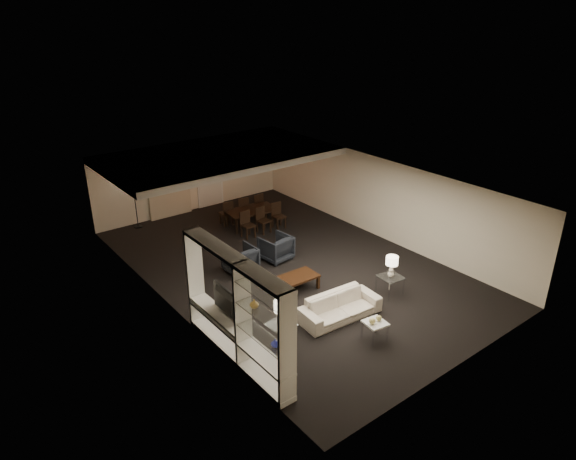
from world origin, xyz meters
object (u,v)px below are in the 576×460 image
(table_lamp_left, at_px, (281,313))
(floor_lamp, at_px, (135,200))
(sofa, at_px, (340,307))
(chair_nl, at_px, (248,225))
(coffee_table, at_px, (297,283))
(armchair_left, at_px, (240,260))
(vase_blue, at_px, (275,343))
(chair_fm, at_px, (241,208))
(vase_amber, at_px, (254,304))
(chair_nm, at_px, (264,220))
(television, at_px, (223,303))
(dining_table, at_px, (252,218))
(pendant_light, at_px, (228,169))
(table_lamp_right, at_px, (391,267))
(side_table_left, at_px, (281,334))
(chair_fl, at_px, (226,213))
(armchair_right, at_px, (276,248))
(side_table_right, at_px, (390,285))
(floor_speaker, at_px, (249,306))
(chair_nr, at_px, (279,216))
(marble_table, at_px, (375,331))
(chair_fr, at_px, (256,205))

(table_lamp_left, height_order, floor_lamp, floor_lamp)
(sofa, xyz_separation_m, chair_nl, (0.82, 5.06, 0.13))
(coffee_table, bearing_deg, armchair_left, 109.44)
(vase_blue, relative_size, chair_fm, 0.19)
(vase_amber, bearing_deg, chair_nm, 53.50)
(table_lamp_left, distance_m, television, 1.22)
(television, bearing_deg, dining_table, -39.19)
(vase_blue, xyz_separation_m, vase_amber, (0.00, 0.64, 0.51))
(pendant_light, xyz_separation_m, chair_nl, (-0.09, -1.20, -1.50))
(table_lamp_right, height_order, chair_nm, table_lamp_right)
(side_table_left, relative_size, vase_amber, 3.07)
(coffee_table, height_order, television, television)
(table_lamp_left, xyz_separation_m, dining_table, (3.12, 5.71, -0.50))
(chair_fl, bearing_deg, vase_blue, 67.65)
(pendant_light, height_order, dining_table, pendant_light)
(armchair_right, bearing_deg, table_lamp_left, 48.81)
(chair_nl, height_order, chair_nm, same)
(coffee_table, height_order, table_lamp_right, table_lamp_right)
(side_table_left, bearing_deg, vase_blue, -131.05)
(armchair_left, height_order, television, television)
(side_table_right, relative_size, dining_table, 0.33)
(table_lamp_left, relative_size, chair_nl, 0.66)
(dining_table, distance_m, chair_fm, 0.66)
(armchair_right, xyz_separation_m, table_lamp_right, (1.10, -3.30, 0.42))
(dining_table, xyz_separation_m, chair_nm, (0.00, -0.65, 0.14))
(side_table_right, height_order, chair_fl, chair_fl)
(armchair_right, relative_size, side_table_left, 1.49)
(armchair_right, distance_m, chair_fl, 3.06)
(vase_blue, height_order, dining_table, vase_blue)
(side_table_left, height_order, dining_table, dining_table)
(armchair_left, bearing_deg, sofa, 99.79)
(armchair_right, height_order, table_lamp_left, table_lamp_left)
(floor_speaker, bearing_deg, pendant_light, 68.02)
(side_table_right, distance_m, chair_fm, 6.36)
(pendant_light, bearing_deg, vase_blue, -116.00)
(side_table_right, relative_size, chair_fl, 0.64)
(chair_nr, distance_m, chair_fm, 1.43)
(dining_table, height_order, floor_lamp, floor_lamp)
(table_lamp_left, xyz_separation_m, television, (-0.97, 0.69, 0.27))
(table_lamp_left, bearing_deg, table_lamp_right, 0.00)
(armchair_right, relative_size, marble_table, 1.79)
(pendant_light, xyz_separation_m, side_table_right, (0.79, -6.26, -1.67))
(table_lamp_right, xyz_separation_m, floor_speaker, (-3.51, 1.06, -0.31))
(marble_table, relative_size, chair_nm, 0.53)
(vase_blue, height_order, chair_fr, vase_blue)
(coffee_table, xyz_separation_m, chair_fr, (2.02, 4.76, 0.23))
(chair_nr, relative_size, floor_lamp, 0.45)
(table_lamp_left, distance_m, chair_fr, 7.37)
(chair_nm, height_order, chair_fm, same)
(pendant_light, relative_size, side_table_left, 0.97)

